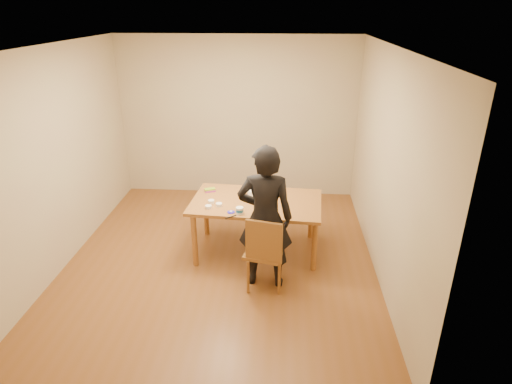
# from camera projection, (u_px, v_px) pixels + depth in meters

# --- Properties ---
(room_shell) EXTENTS (4.00, 4.50, 2.70)m
(room_shell) POSITION_uv_depth(u_px,v_px,m) (222.00, 155.00, 5.48)
(room_shell) COLOR brown
(room_shell) RESTS_ON ground
(dining_table) EXTENTS (1.76, 1.12, 0.04)m
(dining_table) POSITION_uv_depth(u_px,v_px,m) (256.00, 202.00, 5.62)
(dining_table) COLOR brown
(dining_table) RESTS_ON floor
(dining_chair) EXTENTS (0.51, 0.51, 0.04)m
(dining_chair) POSITION_uv_depth(u_px,v_px,m) (265.00, 252.00, 5.01)
(dining_chair) COLOR brown
(dining_chair) RESTS_ON floor
(cake_plate) EXTENTS (0.26, 0.26, 0.02)m
(cake_plate) POSITION_uv_depth(u_px,v_px,m) (256.00, 196.00, 5.73)
(cake_plate) COLOR #B50C35
(cake_plate) RESTS_ON dining_table
(cake) EXTENTS (0.23, 0.23, 0.07)m
(cake) POSITION_uv_depth(u_px,v_px,m) (256.00, 193.00, 5.72)
(cake) COLOR white
(cake) RESTS_ON cake_plate
(frosting_dome) EXTENTS (0.22, 0.22, 0.03)m
(frosting_dome) POSITION_uv_depth(u_px,v_px,m) (256.00, 189.00, 5.70)
(frosting_dome) COLOR white
(frosting_dome) RESTS_ON cake
(frosting_tub) EXTENTS (0.09, 0.09, 0.08)m
(frosting_tub) POSITION_uv_depth(u_px,v_px,m) (240.00, 210.00, 5.25)
(frosting_tub) COLOR white
(frosting_tub) RESTS_ON dining_table
(frosting_lid) EXTENTS (0.10, 0.10, 0.01)m
(frosting_lid) POSITION_uv_depth(u_px,v_px,m) (231.00, 212.00, 5.30)
(frosting_lid) COLOR #2219A7
(frosting_lid) RESTS_ON dining_table
(frosting_dollop) EXTENTS (0.04, 0.04, 0.02)m
(frosting_dollop) POSITION_uv_depth(u_px,v_px,m) (231.00, 211.00, 5.29)
(frosting_dollop) COLOR white
(frosting_dollop) RESTS_ON frosting_lid
(ramekin_green) EXTENTS (0.08, 0.08, 0.04)m
(ramekin_green) POSITION_uv_depth(u_px,v_px,m) (219.00, 205.00, 5.46)
(ramekin_green) COLOR white
(ramekin_green) RESTS_ON dining_table
(ramekin_yellow) EXTENTS (0.08, 0.08, 0.04)m
(ramekin_yellow) POSITION_uv_depth(u_px,v_px,m) (211.00, 201.00, 5.55)
(ramekin_yellow) COLOR white
(ramekin_yellow) RESTS_ON dining_table
(ramekin_multi) EXTENTS (0.08, 0.08, 0.04)m
(ramekin_multi) POSITION_uv_depth(u_px,v_px,m) (208.00, 207.00, 5.40)
(ramekin_multi) COLOR white
(ramekin_multi) RESTS_ON dining_table
(candy_box_pink) EXTENTS (0.16, 0.11, 0.02)m
(candy_box_pink) POSITION_uv_depth(u_px,v_px,m) (210.00, 191.00, 5.89)
(candy_box_pink) COLOR #D9338A
(candy_box_pink) RESTS_ON dining_table
(candy_box_green) EXTENTS (0.16, 0.12, 0.02)m
(candy_box_green) POSITION_uv_depth(u_px,v_px,m) (210.00, 189.00, 5.88)
(candy_box_green) COLOR green
(candy_box_green) RESTS_ON candy_box_pink
(spatula) EXTENTS (0.13, 0.11, 0.01)m
(spatula) POSITION_uv_depth(u_px,v_px,m) (231.00, 217.00, 5.18)
(spatula) COLOR black
(spatula) RESTS_ON dining_table
(person) EXTENTS (0.65, 0.44, 1.75)m
(person) POSITION_uv_depth(u_px,v_px,m) (265.00, 218.00, 4.88)
(person) COLOR black
(person) RESTS_ON floor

